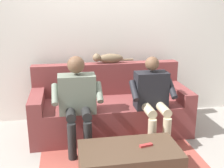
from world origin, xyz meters
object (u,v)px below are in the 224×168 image
object	(u,v)px
person_left_seated	(153,96)
couch	(110,109)
coffee_table	(129,163)
person_right_seated	(77,97)
cat_on_backrest	(108,58)
remote_red	(146,145)

from	to	relation	value
person_left_seated	couch	bearing A→B (deg)	-44.26
coffee_table	person_right_seated	bearing A→B (deg)	-58.54
couch	cat_on_backrest	world-z (taller)	cat_on_backrest
remote_red	coffee_table	bearing A→B (deg)	-9.74
couch	coffee_table	world-z (taller)	couch
person_right_seated	cat_on_backrest	distance (m)	0.92
cat_on_backrest	remote_red	distance (m)	1.59
couch	person_left_seated	size ratio (longest dim) A/B	1.91
person_left_seated	remote_red	world-z (taller)	person_left_seated
cat_on_backrest	remote_red	xyz separation A→B (m)	(-0.15, 1.46, -0.61)
remote_red	cat_on_backrest	bearing A→B (deg)	-96.12
person_left_seated	person_right_seated	distance (m)	0.92
cat_on_backrest	coffee_table	bearing A→B (deg)	89.11
couch	person_left_seated	bearing A→B (deg)	135.74
couch	coffee_table	xyz separation A→B (m)	(0.00, 1.18, -0.13)
couch	person_left_seated	distance (m)	0.72
cat_on_backrest	remote_red	size ratio (longest dim) A/B	4.39
coffee_table	cat_on_backrest	distance (m)	1.67
coffee_table	cat_on_backrest	bearing A→B (deg)	-90.89
couch	person_left_seated	world-z (taller)	person_left_seated
couch	remote_red	xyz separation A→B (m)	(-0.17, 1.17, 0.05)
couch	person_right_seated	bearing A→B (deg)	42.50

